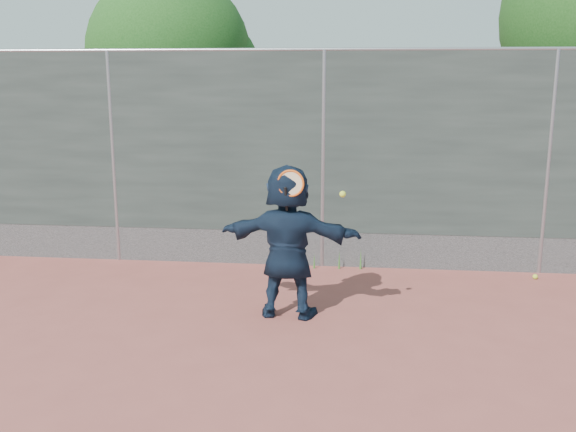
# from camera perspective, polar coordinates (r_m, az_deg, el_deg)

# --- Properties ---
(ground) EXTENTS (80.00, 80.00, 0.00)m
(ground) POSITION_cam_1_polar(r_m,az_deg,el_deg) (5.96, 1.07, -14.25)
(ground) COLOR #9E4C42
(ground) RESTS_ON ground
(player) EXTENTS (1.65, 0.66, 1.73)m
(player) POSITION_cam_1_polar(r_m,az_deg,el_deg) (7.12, -0.00, -2.27)
(player) COLOR #142338
(player) RESTS_ON ground
(ball_ground) EXTENTS (0.07, 0.07, 0.07)m
(ball_ground) POSITION_cam_1_polar(r_m,az_deg,el_deg) (9.22, 21.12, -5.05)
(ball_ground) COLOR #CAE132
(ball_ground) RESTS_ON ground
(fence) EXTENTS (20.00, 0.06, 3.03)m
(fence) POSITION_cam_1_polar(r_m,az_deg,el_deg) (8.88, 3.14, 5.38)
(fence) COLOR #38423D
(fence) RESTS_ON ground
(swing_action) EXTENTS (0.73, 0.18, 0.51)m
(swing_action) POSITION_cam_1_polar(r_m,az_deg,el_deg) (6.77, 0.68, 2.68)
(swing_action) COLOR #E85A15
(swing_action) RESTS_ON ground
(tree_left) EXTENTS (3.15, 3.00, 4.53)m
(tree_left) POSITION_cam_1_polar(r_m,az_deg,el_deg) (12.31, -9.71, 13.55)
(tree_left) COLOR #382314
(tree_left) RESTS_ON ground
(weed_clump) EXTENTS (0.68, 0.07, 0.30)m
(weed_clump) POSITION_cam_1_polar(r_m,az_deg,el_deg) (9.05, 4.86, -3.88)
(weed_clump) COLOR #387226
(weed_clump) RESTS_ON ground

